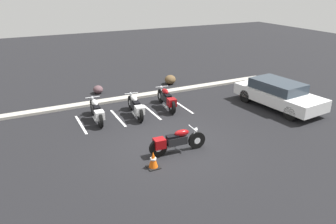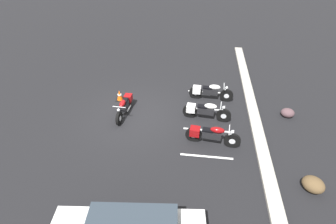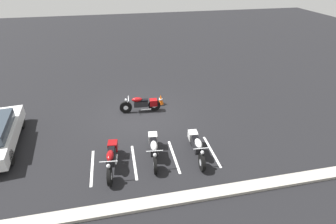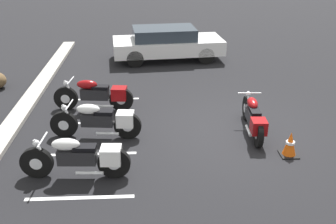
# 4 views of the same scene
# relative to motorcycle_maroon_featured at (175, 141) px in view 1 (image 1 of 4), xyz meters

# --- Properties ---
(ground) EXTENTS (60.00, 60.00, 0.00)m
(ground) POSITION_rel_motorcycle_maroon_featured_xyz_m (0.13, 0.47, -0.45)
(ground) COLOR black
(motorcycle_maroon_featured) EXTENTS (2.16, 0.61, 0.85)m
(motorcycle_maroon_featured) POSITION_rel_motorcycle_maroon_featured_xyz_m (0.00, 0.00, 0.00)
(motorcycle_maroon_featured) COLOR black
(motorcycle_maroon_featured) RESTS_ON ground
(parked_bike_0) EXTENTS (0.64, 2.28, 0.90)m
(parked_bike_0) POSITION_rel_motorcycle_maroon_featured_xyz_m (-1.75, 4.02, 0.02)
(parked_bike_0) COLOR black
(parked_bike_0) RESTS_ON ground
(parked_bike_1) EXTENTS (0.65, 2.26, 0.89)m
(parked_bike_1) POSITION_rel_motorcycle_maroon_featured_xyz_m (-0.01, 3.81, 0.02)
(parked_bike_1) COLOR black
(parked_bike_1) RESTS_ON ground
(parked_bike_2) EXTENTS (0.68, 2.28, 0.90)m
(parked_bike_2) POSITION_rel_motorcycle_maroon_featured_xyz_m (1.67, 4.06, 0.03)
(parked_bike_2) COLOR black
(parked_bike_2) RESTS_ON ground
(car_white) EXTENTS (2.21, 4.46, 1.29)m
(car_white) POSITION_rel_motorcycle_maroon_featured_xyz_m (6.55, 1.85, 0.23)
(car_white) COLOR black
(car_white) RESTS_ON ground
(concrete_curb) EXTENTS (18.00, 0.50, 0.12)m
(concrete_curb) POSITION_rel_motorcycle_maroon_featured_xyz_m (0.13, 6.21, -0.39)
(concrete_curb) COLOR #A8A399
(concrete_curb) RESTS_ON ground
(landscape_rock_0) EXTENTS (0.63, 0.70, 0.43)m
(landscape_rock_0) POSITION_rel_motorcycle_maroon_featured_xyz_m (-0.69, 7.77, -0.24)
(landscape_rock_0) COLOR brown
(landscape_rock_0) RESTS_ON ground
(landscape_rock_1) EXTENTS (0.97, 0.99, 0.53)m
(landscape_rock_1) POSITION_rel_motorcycle_maroon_featured_xyz_m (3.62, 7.60, -0.19)
(landscape_rock_1) COLOR brown
(landscape_rock_1) RESTS_ON ground
(traffic_cone) EXTENTS (0.40, 0.40, 0.59)m
(traffic_cone) POSITION_rel_motorcycle_maroon_featured_xyz_m (-1.10, -0.58, -0.17)
(traffic_cone) COLOR black
(traffic_cone) RESTS_ON ground
(stall_line_0) EXTENTS (0.10, 2.10, 0.00)m
(stall_line_0) POSITION_rel_motorcycle_maroon_featured_xyz_m (-2.48, 3.97, -0.45)
(stall_line_0) COLOR white
(stall_line_0) RESTS_ON ground
(stall_line_1) EXTENTS (0.10, 2.10, 0.00)m
(stall_line_1) POSITION_rel_motorcycle_maroon_featured_xyz_m (-0.83, 3.97, -0.45)
(stall_line_1) COLOR white
(stall_line_1) RESTS_ON ground
(stall_line_2) EXTENTS (0.10, 2.10, 0.00)m
(stall_line_2) POSITION_rel_motorcycle_maroon_featured_xyz_m (0.82, 3.97, -0.45)
(stall_line_2) COLOR white
(stall_line_2) RESTS_ON ground
(stall_line_3) EXTENTS (0.10, 2.10, 0.00)m
(stall_line_3) POSITION_rel_motorcycle_maroon_featured_xyz_m (2.47, 3.97, -0.45)
(stall_line_3) COLOR white
(stall_line_3) RESTS_ON ground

